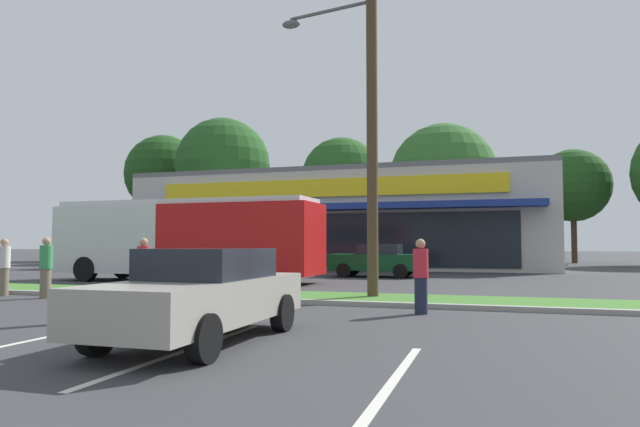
{
  "coord_description": "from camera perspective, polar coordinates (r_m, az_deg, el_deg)",
  "views": [
    {
      "loc": [
        7.86,
        -0.51,
        1.52
      ],
      "look_at": [
        2.02,
        18.1,
        2.59
      ],
      "focal_mm": 31.11,
      "sensor_mm": 36.0,
      "label": 1
    }
  ],
  "objects": [
    {
      "name": "parking_stripe_3",
      "position": [
        6.07,
        6.85,
        -17.59
      ],
      "size": [
        0.12,
        4.8,
        0.01
      ],
      "primitive_type": "cube",
      "color": "silver",
      "rests_on": "ground_plane"
    },
    {
      "name": "city_bus",
      "position": [
        22.91,
        -13.63,
        -2.43
      ],
      "size": [
        11.13,
        2.8,
        3.25
      ],
      "rotation": [
        0.0,
        0.0,
        3.13
      ],
      "color": "#B71414",
      "rests_on": "ground_plane"
    },
    {
      "name": "car_3",
      "position": [
        29.12,
        -12.46,
        -4.54
      ],
      "size": [
        4.26,
        1.92,
        1.46
      ],
      "rotation": [
        0.0,
        0.0,
        3.14
      ],
      "color": "#0C3F1E",
      "rests_on": "ground_plane"
    },
    {
      "name": "parking_stripe_1",
      "position": [
        10.69,
        -24.07,
        -11.03
      ],
      "size": [
        0.12,
        4.8,
        0.01
      ],
      "primitive_type": "cube",
      "color": "silver",
      "rests_on": "ground_plane"
    },
    {
      "name": "parking_stripe_2",
      "position": [
        8.39,
        -13.56,
        -13.48
      ],
      "size": [
        0.12,
        4.8,
        0.01
      ],
      "primitive_type": "cube",
      "color": "silver",
      "rests_on": "ground_plane"
    },
    {
      "name": "tree_mid_left",
      "position": [
        48.08,
        2.22,
        3.67
      ],
      "size": [
        6.97,
        6.97,
        10.7
      ],
      "color": "#473323",
      "rests_on": "ground_plane"
    },
    {
      "name": "grass_median",
      "position": [
        16.57,
        -11.09,
        -8.13
      ],
      "size": [
        56.0,
        2.2,
        0.12
      ],
      "primitive_type": "cube",
      "color": "#427A2D",
      "rests_on": "ground_plane"
    },
    {
      "name": "tree_far_left",
      "position": [
        54.14,
        -15.77,
        3.94
      ],
      "size": [
        7.21,
        7.21,
        11.69
      ],
      "color": "#473323",
      "rests_on": "ground_plane"
    },
    {
      "name": "curb_lip",
      "position": [
        15.51,
        -13.26,
        -8.45
      ],
      "size": [
        56.0,
        0.24,
        0.12
      ],
      "primitive_type": "cube",
      "color": "#99968C",
      "rests_on": "ground_plane"
    },
    {
      "name": "tree_mid_right",
      "position": [
        47.93,
        24.57,
        2.62
      ],
      "size": [
        5.7,
        5.7,
        8.95
      ],
      "color": "#473323",
      "rests_on": "ground_plane"
    },
    {
      "name": "car_1",
      "position": [
        25.57,
        5.82,
        -4.77
      ],
      "size": [
        4.12,
        1.96,
        1.51
      ],
      "rotation": [
        0.0,
        0.0,
        3.14
      ],
      "color": "#0C3F1E",
      "rests_on": "ground_plane"
    },
    {
      "name": "pedestrian_near_bench",
      "position": [
        17.35,
        -26.36,
        -5.01
      ],
      "size": [
        0.34,
        0.34,
        1.7
      ],
      "rotation": [
        0.0,
        0.0,
        6.14
      ],
      "color": "#726651",
      "rests_on": "ground_plane"
    },
    {
      "name": "car_4",
      "position": [
        8.94,
        -11.97,
        -8.03
      ],
      "size": [
        1.86,
        4.43,
        1.45
      ],
      "rotation": [
        0.0,
        0.0,
        -1.57
      ],
      "color": "#9E998C",
      "rests_on": "ground_plane"
    },
    {
      "name": "tree_left",
      "position": [
        48.51,
        -9.96,
        4.91
      ],
      "size": [
        8.08,
        8.08,
        12.31
      ],
      "color": "#473323",
      "rests_on": "ground_plane"
    },
    {
      "name": "car_0",
      "position": [
        33.01,
        -19.16,
        -4.18
      ],
      "size": [
        4.54,
        1.87,
        1.61
      ],
      "color": "slate",
      "rests_on": "ground_plane"
    },
    {
      "name": "pedestrian_by_pole",
      "position": [
        12.3,
        10.33,
        -6.36
      ],
      "size": [
        0.33,
        0.33,
        1.63
      ],
      "rotation": [
        0.0,
        0.0,
        2.95
      ],
      "color": "#1E2338",
      "rests_on": "ground_plane"
    },
    {
      "name": "tree_mid",
      "position": [
        44.54,
        12.57,
        3.67
      ],
      "size": [
        8.37,
        8.37,
        10.93
      ],
      "color": "#473323",
      "rests_on": "ground_plane"
    },
    {
      "name": "storefront_building",
      "position": [
        37.71,
        2.82,
        -0.8
      ],
      "size": [
        25.84,
        13.24,
        6.09
      ],
      "color": "#BCB7AD",
      "rests_on": "ground_plane"
    },
    {
      "name": "pedestrian_far",
      "position": [
        15.79,
        -17.73,
        -5.44
      ],
      "size": [
        0.34,
        0.34,
        1.68
      ],
      "rotation": [
        0.0,
        0.0,
        2.9
      ],
      "color": "#1E2338",
      "rests_on": "ground_plane"
    },
    {
      "name": "pedestrian_mid",
      "position": [
        18.82,
        -29.76,
        -4.79
      ],
      "size": [
        0.34,
        0.34,
        1.68
      ],
      "rotation": [
        0.0,
        0.0,
        1.47
      ],
      "color": "#726651",
      "rests_on": "ground_plane"
    },
    {
      "name": "utility_pole",
      "position": [
        15.71,
        4.91,
        13.66
      ],
      "size": [
        3.13,
        2.38,
        11.4
      ],
      "color": "#4C3826",
      "rests_on": "ground_plane"
    }
  ]
}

